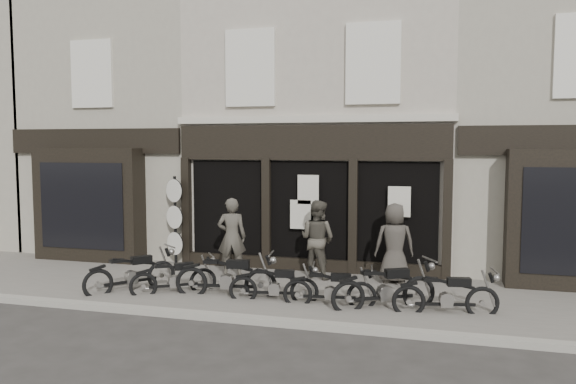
% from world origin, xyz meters
% --- Properties ---
extents(ground_plane, '(90.00, 90.00, 0.00)m').
position_xyz_m(ground_plane, '(0.00, 0.00, 0.00)').
color(ground_plane, '#2D2B28').
rests_on(ground_plane, ground).
extents(pavement, '(30.00, 4.20, 0.12)m').
position_xyz_m(pavement, '(0.00, 0.90, 0.06)').
color(pavement, '#615C55').
rests_on(pavement, ground_plane).
extents(kerb, '(30.00, 0.25, 0.13)m').
position_xyz_m(kerb, '(0.00, -1.25, 0.07)').
color(kerb, gray).
rests_on(kerb, ground_plane).
extents(central_building, '(7.30, 6.22, 8.34)m').
position_xyz_m(central_building, '(0.00, 5.95, 4.08)').
color(central_building, '#AAA192').
rests_on(central_building, ground).
extents(neighbour_left, '(5.60, 6.73, 8.34)m').
position_xyz_m(neighbour_left, '(-6.35, 5.90, 4.04)').
color(neighbour_left, gray).
rests_on(neighbour_left, ground).
extents(neighbour_right, '(5.60, 6.73, 8.34)m').
position_xyz_m(neighbour_right, '(6.35, 5.90, 4.04)').
color(neighbour_right, gray).
rests_on(neighbour_right, ground).
extents(motorcycle_0, '(1.57, 1.81, 1.03)m').
position_xyz_m(motorcycle_0, '(-3.46, 0.01, 0.41)').
color(motorcycle_0, black).
rests_on(motorcycle_0, ground).
extents(motorcycle_1, '(1.69, 1.29, 0.92)m').
position_xyz_m(motorcycle_1, '(-2.41, 0.05, 0.37)').
color(motorcycle_1, black).
rests_on(motorcycle_1, ground).
extents(motorcycle_2, '(2.26, 0.65, 1.08)m').
position_xyz_m(motorcycle_2, '(-1.19, 0.13, 0.43)').
color(motorcycle_2, black).
rests_on(motorcycle_2, ground).
extents(motorcycle_3, '(1.91, 0.60, 0.92)m').
position_xyz_m(motorcycle_3, '(-0.08, 0.03, 0.36)').
color(motorcycle_3, black).
rests_on(motorcycle_3, ground).
extents(motorcycle_4, '(1.93, 0.54, 0.92)m').
position_xyz_m(motorcycle_4, '(1.13, 0.00, 0.37)').
color(motorcycle_4, black).
rests_on(motorcycle_4, ground).
extents(motorcycle_5, '(2.05, 1.34, 1.08)m').
position_xyz_m(motorcycle_5, '(2.24, 0.10, 0.43)').
color(motorcycle_5, black).
rests_on(motorcycle_5, ground).
extents(motorcycle_6, '(2.06, 0.68, 0.99)m').
position_xyz_m(motorcycle_6, '(3.43, 0.01, 0.39)').
color(motorcycle_6, black).
rests_on(motorcycle_6, ground).
extents(man_left, '(0.81, 0.63, 1.96)m').
position_xyz_m(man_left, '(-1.74, 1.85, 1.10)').
color(man_left, '#433F37').
rests_on(man_left, pavement).
extents(man_centre, '(1.13, 1.00, 1.92)m').
position_xyz_m(man_centre, '(0.37, 2.23, 1.08)').
color(man_centre, '#474239').
rests_on(man_centre, pavement).
extents(man_right, '(1.04, 0.79, 1.91)m').
position_xyz_m(man_right, '(2.25, 2.18, 1.07)').
color(man_right, '#3A3530').
rests_on(man_right, pavement).
extents(advert_sign_post, '(0.59, 0.40, 2.55)m').
position_xyz_m(advert_sign_post, '(-3.67, 2.60, 1.24)').
color(advert_sign_post, black).
rests_on(advert_sign_post, ground).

